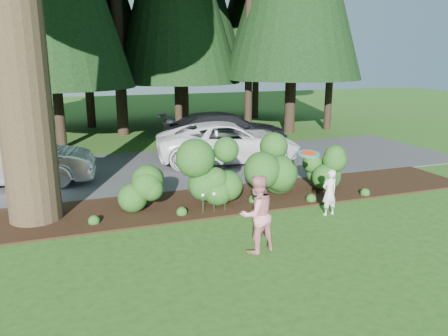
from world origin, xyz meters
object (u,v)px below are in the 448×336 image
Objects in this scene: car_dark_suv at (226,131)px; frisbee at (309,154)px; adult at (257,214)px; car_white_suv at (229,142)px; car_silver_wagon at (15,161)px; child at (329,192)px.

car_dark_suv is 10.24× the size of frisbee.
adult is at bearing -144.28° from frisbee.
car_white_suv is 3.35× the size of adult.
car_silver_wagon is 3.93× the size of child.
child is (7.73, -5.55, -0.21)m from car_silver_wagon.
car_dark_suv is 10.29m from adult.
car_silver_wagon reaches higher than car_white_suv.
frisbee is (-0.90, -8.41, 0.79)m from car_dark_suv.
car_dark_suv is (0.70, 2.22, 0.05)m from car_white_suv.
adult reaches higher than child.
car_white_suv is (7.33, 0.73, -0.01)m from car_silver_wagon.
car_dark_suv is 3.41× the size of adult.
car_silver_wagon is 9.01m from frisbee.
adult is at bearing -137.27° from car_silver_wagon.
car_dark_suv reaches higher than car_white_suv.
frisbee is at bearing -173.01° from car_white_suv.
car_dark_suv is at bearing -8.60° from car_white_suv.
car_white_suv is 0.98× the size of car_dark_suv.
child is 2.97m from adult.
car_silver_wagon is at bearing 104.53° from car_white_suv.
car_dark_suv is at bearing -117.18° from adult.
frisbee reaches higher than car_silver_wagon.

